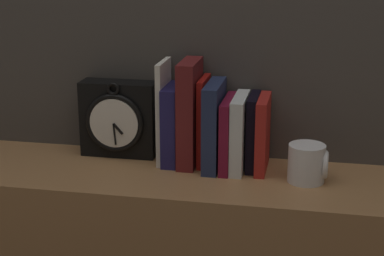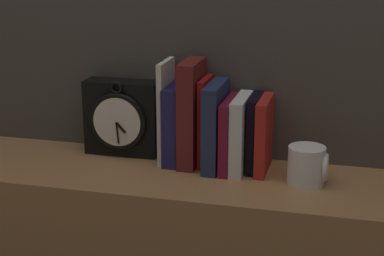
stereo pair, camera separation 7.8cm
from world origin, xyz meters
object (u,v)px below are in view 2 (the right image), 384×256
at_px(book_slot0_white, 166,111).
at_px(book_slot4_navy, 215,126).
at_px(mug, 308,166).
at_px(book_slot8_red, 264,135).
at_px(book_slot2_maroon, 192,113).
at_px(book_slot5_maroon, 229,134).
at_px(book_slot7_black, 255,133).
at_px(book_slot1_navy, 175,124).
at_px(clock, 122,118).
at_px(book_slot3_red, 205,121).
at_px(book_slot6_white, 241,134).

xyz_separation_m(book_slot0_white, book_slot4_navy, (0.13, -0.02, -0.02)).
bearing_deg(mug, book_slot8_red, 150.38).
height_order(book_slot0_white, book_slot2_maroon, book_slot2_maroon).
xyz_separation_m(book_slot5_maroon, book_slot7_black, (0.06, 0.01, 0.00)).
bearing_deg(book_slot8_red, book_slot1_navy, 177.98).
bearing_deg(book_slot7_black, book_slot1_navy, -179.80).
xyz_separation_m(book_slot1_navy, book_slot8_red, (0.22, -0.01, -0.01)).
height_order(book_slot0_white, book_slot7_black, book_slot0_white).
bearing_deg(clock, book_slot0_white, -8.65).
xyz_separation_m(book_slot0_white, book_slot3_red, (0.10, 0.00, -0.02)).
bearing_deg(book_slot1_navy, book_slot5_maroon, -5.73).
distance_m(book_slot4_navy, book_slot8_red, 0.12).
height_order(clock, book_slot8_red, clock).
height_order(book_slot8_red, mug, book_slot8_red).
relative_size(book_slot2_maroon, book_slot4_navy, 1.23).
bearing_deg(book_slot6_white, book_slot1_navy, 175.63).
relative_size(book_slot5_maroon, mug, 1.91).
bearing_deg(mug, clock, 168.97).
distance_m(clock, book_slot7_black, 0.34).
distance_m(book_slot5_maroon, mug, 0.20).
height_order(book_slot2_maroon, book_slot4_navy, book_slot2_maroon).
xyz_separation_m(book_slot1_navy, book_slot4_navy, (0.10, -0.01, 0.01)).
relative_size(book_slot0_white, book_slot6_white, 1.41).
height_order(book_slot0_white, book_slot8_red, book_slot0_white).
relative_size(book_slot4_navy, book_slot6_white, 1.16).
bearing_deg(book_slot3_red, book_slot2_maroon, -162.83).
bearing_deg(book_slot7_black, book_slot8_red, -19.41).
height_order(book_slot1_navy, book_slot5_maroon, book_slot1_navy).
relative_size(clock, book_slot8_red, 1.12).
height_order(book_slot5_maroon, book_slot6_white, book_slot6_white).
relative_size(book_slot1_navy, book_slot3_red, 0.90).
relative_size(book_slot8_red, mug, 1.97).
relative_size(book_slot0_white, mug, 2.80).
bearing_deg(book_slot2_maroon, book_slot5_maroon, -5.64).
xyz_separation_m(book_slot4_navy, book_slot7_black, (0.09, 0.01, -0.01)).
xyz_separation_m(book_slot1_navy, book_slot5_maroon, (0.14, -0.01, -0.01)).
relative_size(book_slot0_white, book_slot3_red, 1.17).
relative_size(clock, book_slot2_maroon, 0.77).
bearing_deg(mug, book_slot4_navy, 166.11).
bearing_deg(book_slot8_red, book_slot7_black, 160.59).
height_order(book_slot3_red, book_slot8_red, book_slot3_red).
distance_m(book_slot2_maroon, book_slot7_black, 0.16).
relative_size(book_slot1_navy, book_slot8_red, 1.09).
distance_m(book_slot0_white, mug, 0.37).
distance_m(book_slot0_white, book_slot5_maroon, 0.17).
xyz_separation_m(clock, book_slot3_red, (0.22, -0.02, 0.01)).
distance_m(book_slot4_navy, book_slot6_white, 0.06).
relative_size(book_slot4_navy, book_slot8_red, 1.17).
bearing_deg(book_slot8_red, book_slot4_navy, -176.93).
distance_m(book_slot2_maroon, book_slot3_red, 0.04).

